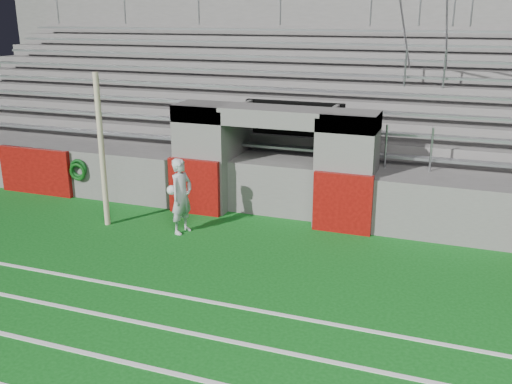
% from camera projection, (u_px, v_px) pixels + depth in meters
% --- Properties ---
extents(ground, '(90.00, 90.00, 0.00)m').
position_uv_depth(ground, '(213.00, 274.00, 10.64)').
color(ground, '#0E5515').
rests_on(ground, ground).
extents(field_post, '(0.13, 0.13, 3.46)m').
position_uv_depth(field_post, '(102.00, 151.00, 12.63)').
color(field_post, '#C4B191').
rests_on(field_post, ground).
extents(stadium_structure, '(26.00, 8.48, 5.42)m').
position_uv_depth(stadium_structure, '(320.00, 122.00, 17.32)').
color(stadium_structure, '#5B5856').
rests_on(stadium_structure, ground).
extents(goalkeeper_with_ball, '(0.53, 0.68, 1.68)m').
position_uv_depth(goalkeeper_with_ball, '(181.00, 196.00, 12.43)').
color(goalkeeper_with_ball, '#AEB4B8').
rests_on(goalkeeper_with_ball, ground).
extents(hose_coil, '(0.51, 0.14, 0.57)m').
position_uv_depth(hose_coil, '(78.00, 170.00, 14.70)').
color(hose_coil, '#0C3F13').
rests_on(hose_coil, ground).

